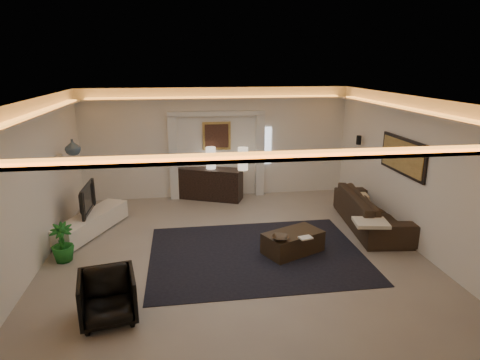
{
  "coord_description": "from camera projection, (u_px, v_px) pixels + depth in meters",
  "views": [
    {
      "loc": [
        -0.94,
        -7.16,
        3.51
      ],
      "look_at": [
        0.2,
        0.6,
        1.25
      ],
      "focal_mm": 30.61,
      "sensor_mm": 36.0,
      "label": 1
    }
  ],
  "objects": [
    {
      "name": "floor",
      "position": [
        234.0,
        251.0,
        7.91
      ],
      "size": [
        7.0,
        7.0,
        0.0
      ],
      "primitive_type": "plane",
      "color": "gray",
      "rests_on": "ground"
    },
    {
      "name": "ceiling",
      "position": [
        234.0,
        99.0,
        7.11
      ],
      "size": [
        7.0,
        7.0,
        0.0
      ],
      "primitive_type": "plane",
      "rotation": [
        3.14,
        0.0,
        0.0
      ],
      "color": "white",
      "rests_on": "ground"
    },
    {
      "name": "wall_back",
      "position": [
        217.0,
        143.0,
        10.84
      ],
      "size": [
        7.0,
        0.0,
        7.0
      ],
      "primitive_type": "plane",
      "rotation": [
        1.57,
        0.0,
        0.0
      ],
      "color": "white",
      "rests_on": "ground"
    },
    {
      "name": "wall_front",
      "position": [
        279.0,
        272.0,
        4.18
      ],
      "size": [
        7.0,
        0.0,
        7.0
      ],
      "primitive_type": "plane",
      "rotation": [
        -1.57,
        0.0,
        0.0
      ],
      "color": "white",
      "rests_on": "ground"
    },
    {
      "name": "wall_left",
      "position": [
        32.0,
        187.0,
        7.02
      ],
      "size": [
        0.0,
        7.0,
        7.0
      ],
      "primitive_type": "plane",
      "rotation": [
        1.57,
        0.0,
        1.57
      ],
      "color": "white",
      "rests_on": "ground"
    },
    {
      "name": "wall_right",
      "position": [
        411.0,
        172.0,
        8.0
      ],
      "size": [
        0.0,
        7.0,
        7.0
      ],
      "primitive_type": "plane",
      "rotation": [
        1.57,
        0.0,
        -1.57
      ],
      "color": "white",
      "rests_on": "ground"
    },
    {
      "name": "cove_soffit",
      "position": [
        234.0,
        115.0,
        7.19
      ],
      "size": [
        7.0,
        7.0,
        0.04
      ],
      "primitive_type": "cube",
      "color": "silver",
      "rests_on": "ceiling"
    },
    {
      "name": "daylight_slit",
      "position": [
        267.0,
        146.0,
        11.03
      ],
      "size": [
        0.25,
        0.03,
        1.0
      ],
      "primitive_type": "cube",
      "color": "white",
      "rests_on": "wall_back"
    },
    {
      "name": "area_rug",
      "position": [
        257.0,
        254.0,
        7.77
      ],
      "size": [
        4.0,
        3.0,
        0.01
      ],
      "primitive_type": "cube",
      "color": "black",
      "rests_on": "ground"
    },
    {
      "name": "pilaster_left",
      "position": [
        173.0,
        158.0,
        10.68
      ],
      "size": [
        0.22,
        0.2,
        2.2
      ],
      "primitive_type": "cube",
      "color": "silver",
      "rests_on": "ground"
    },
    {
      "name": "pilaster_right",
      "position": [
        260.0,
        156.0,
        11.0
      ],
      "size": [
        0.22,
        0.2,
        2.2
      ],
      "primitive_type": "cube",
      "color": "silver",
      "rests_on": "ground"
    },
    {
      "name": "alcove_header",
      "position": [
        217.0,
        113.0,
        10.52
      ],
      "size": [
        2.52,
        0.2,
        0.12
      ],
      "primitive_type": "cube",
      "color": "silver",
      "rests_on": "wall_back"
    },
    {
      "name": "painting_frame",
      "position": [
        217.0,
        136.0,
        10.75
      ],
      "size": [
        0.74,
        0.04,
        0.74
      ],
      "primitive_type": "cube",
      "color": "tan",
      "rests_on": "wall_back"
    },
    {
      "name": "painting_canvas",
      "position": [
        217.0,
        136.0,
        10.73
      ],
      "size": [
        0.62,
        0.02,
        0.62
      ],
      "primitive_type": "cube",
      "color": "#4C2D1E",
      "rests_on": "wall_back"
    },
    {
      "name": "art_panel_frame",
      "position": [
        403.0,
        156.0,
        8.21
      ],
      "size": [
        0.04,
        1.64,
        0.74
      ],
      "primitive_type": "cube",
      "color": "black",
      "rests_on": "wall_right"
    },
    {
      "name": "art_panel_gold",
      "position": [
        402.0,
        156.0,
        8.21
      ],
      "size": [
        0.02,
        1.5,
        0.62
      ],
      "primitive_type": "cube",
      "color": "tan",
      "rests_on": "wall_right"
    },
    {
      "name": "wall_sconce",
      "position": [
        359.0,
        140.0,
        10.01
      ],
      "size": [
        0.12,
        0.12,
        0.22
      ],
      "primitive_type": "cylinder",
      "color": "black",
      "rests_on": "wall_right"
    },
    {
      "name": "wall_niche",
      "position": [
        57.0,
        158.0,
        8.3
      ],
      "size": [
        0.1,
        0.55,
        0.04
      ],
      "primitive_type": "cube",
      "color": "silver",
      "rests_on": "wall_left"
    },
    {
      "name": "console",
      "position": [
        209.0,
        184.0,
        10.86
      ],
      "size": [
        1.79,
        1.16,
        0.86
      ],
      "primitive_type": "cube",
      "rotation": [
        0.0,
        0.0,
        -0.4
      ],
      "color": "black",
      "rests_on": "ground"
    },
    {
      "name": "lamp_left",
      "position": [
        211.0,
        159.0,
        10.67
      ],
      "size": [
        0.27,
        0.27,
        0.57
      ],
      "primitive_type": "cylinder",
      "rotation": [
        0.0,
        0.0,
        -0.07
      ],
      "color": "#FDE6CC",
      "rests_on": "console"
    },
    {
      "name": "lamp_right",
      "position": [
        243.0,
        160.0,
        10.53
      ],
      "size": [
        0.31,
        0.31,
        0.59
      ],
      "primitive_type": "cylinder",
      "rotation": [
        0.0,
        0.0,
        0.18
      ],
      "color": "beige",
      "rests_on": "console"
    },
    {
      "name": "media_ledge",
      "position": [
        91.0,
        223.0,
        8.7
      ],
      "size": [
        1.32,
        2.09,
        0.39
      ],
      "primitive_type": "cube",
      "rotation": [
        0.0,
        0.0,
        -0.42
      ],
      "color": "white",
      "rests_on": "ground"
    },
    {
      "name": "tv",
      "position": [
        83.0,
        198.0,
        8.64
      ],
      "size": [
        1.08,
        0.16,
        0.62
      ],
      "primitive_type": "imported",
      "rotation": [
        0.0,
        0.0,
        1.55
      ],
      "color": "black",
      "rests_on": "media_ledge"
    },
    {
      "name": "figurine",
      "position": [
        87.0,
        190.0,
        9.53
      ],
      "size": [
        0.14,
        0.14,
        0.32
      ],
      "primitive_type": "cylinder",
      "rotation": [
        0.0,
        0.0,
        0.22
      ],
      "color": "black",
      "rests_on": "media_ledge"
    },
    {
      "name": "ginger_jar",
      "position": [
        73.0,
        147.0,
        8.41
      ],
      "size": [
        0.4,
        0.4,
        0.33
      ],
      "primitive_type": "imported",
      "rotation": [
        0.0,
        0.0,
        0.34
      ],
      "color": "slate",
      "rests_on": "wall_niche"
    },
    {
      "name": "plant",
      "position": [
        62.0,
        243.0,
        7.41
      ],
      "size": [
        0.46,
        0.46,
        0.72
      ],
      "primitive_type": "imported",
      "rotation": [
        0.0,
        0.0,
        0.15
      ],
      "color": "#1A661D",
      "rests_on": "ground"
    },
    {
      "name": "sofa",
      "position": [
        371.0,
        211.0,
        8.99
      ],
      "size": [
        2.65,
        1.28,
        0.75
      ],
      "primitive_type": "imported",
      "rotation": [
        0.0,
        0.0,
        1.46
      ],
      "color": "#4B2518",
      "rests_on": "ground"
    },
    {
      "name": "throw_blanket",
      "position": [
        371.0,
        223.0,
        7.84
      ],
      "size": [
        0.7,
        0.61,
        0.07
      ],
      "primitive_type": "cube",
      "rotation": [
        0.0,
        0.0,
        -0.17
      ],
      "color": "#FEE8C0",
      "rests_on": "sofa"
    },
    {
      "name": "throw_pillow",
      "position": [
        364.0,
        203.0,
        8.97
      ],
      "size": [
        0.17,
        0.39,
        0.37
      ],
      "primitive_type": "cube",
      "rotation": [
        0.0,
        0.0,
        -0.17
      ],
      "color": "tan",
      "rests_on": "sofa"
    },
    {
      "name": "coffee_table",
      "position": [
        293.0,
        242.0,
        7.8
      ],
      "size": [
        1.25,
        1.01,
        0.41
      ],
      "primitive_type": "cube",
      "rotation": [
        0.0,
        0.0,
        0.43
      ],
      "color": "black",
      "rests_on": "ground"
    },
    {
      "name": "bowl",
      "position": [
        280.0,
        238.0,
        7.4
      ],
      "size": [
        0.4,
        0.4,
        0.08
      ],
      "primitive_type": "imported",
      "rotation": [
        0.0,
        0.0,
        -0.32
      ],
      "color": "#3F3123",
      "rests_on": "coffee_table"
    },
    {
      "name": "magazine",
      "position": [
        306.0,
        238.0,
        7.47
      ],
      "size": [
        0.27,
        0.22,
        0.03
      ],
      "primitive_type": "cube",
      "rotation": [
        0.0,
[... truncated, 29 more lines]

